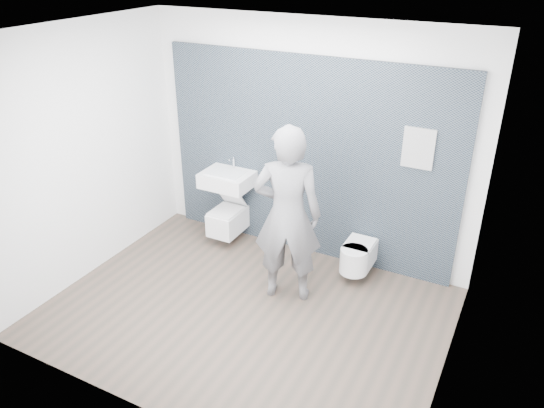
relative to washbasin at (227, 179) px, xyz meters
The scene contains 8 objects.
ground 1.76m from the washbasin, 52.13° to the right, with size 4.00×4.00×0.00m, color brown.
room_shell 1.77m from the washbasin, 52.13° to the right, with size 4.00×4.00×4.00m.
tile_wall 1.30m from the washbasin, 15.34° to the left, with size 3.60×0.06×2.40m, color black.
washbasin is the anchor object (origin of this frame).
toilet_square 0.55m from the washbasin, 90.00° to the right, with size 0.35×0.51×0.62m.
toilet_rounded 1.84m from the washbasin, ahead, with size 0.32×0.55×0.30m.
info_placard 2.39m from the washbasin, ahead, with size 0.33×0.03×0.44m, color white.
visitor 1.38m from the washbasin, 31.39° to the right, with size 0.71×0.46×1.94m, color slate.
Camera 1 is at (2.31, -3.84, 3.48)m, focal length 35.00 mm.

